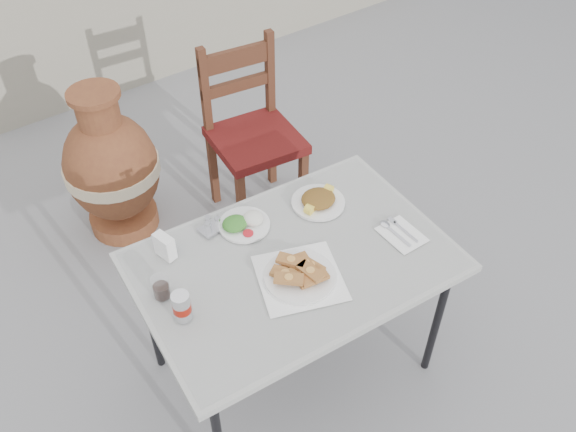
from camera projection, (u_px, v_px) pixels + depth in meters
ground at (299, 351)px, 2.65m from camera, size 80.00×80.00×0.00m
cafe_table at (294, 268)px, 2.17m from camera, size 1.15×0.83×0.67m
pide_plate at (300, 273)px, 2.06m from camera, size 0.36×0.36×0.06m
salad_rice_plate at (244, 223)px, 2.25m from camera, size 0.19×0.19×0.05m
salad_chopped_plate at (318, 200)px, 2.34m from camera, size 0.21×0.21×0.04m
soda_can at (182, 306)px, 1.92m from camera, size 0.06×0.06×0.11m
cola_glass at (161, 289)px, 2.00m from camera, size 0.06×0.06×0.08m
napkin_holder at (165, 246)px, 2.12m from camera, size 0.06×0.08×0.09m
condiment_caddy at (211, 226)px, 2.23m from camera, size 0.09×0.08×0.06m
cutlery_napkin at (399, 232)px, 2.23m from camera, size 0.13×0.18×0.01m
chair at (252, 133)px, 3.01m from camera, size 0.46×0.46×0.92m
terracotta_urn at (112, 168)px, 2.97m from camera, size 0.46×0.46×0.81m
back_wall at (52, 13)px, 3.70m from camera, size 6.00×0.25×1.20m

